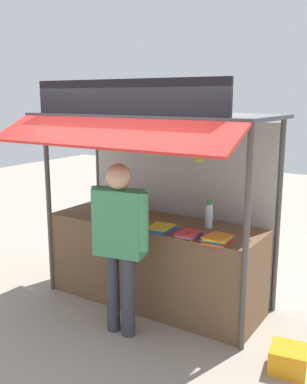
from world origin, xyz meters
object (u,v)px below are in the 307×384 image
Objects in this scene: water_bottle_back_left at (134,203)px; banana_bunch_inner_right at (117,144)px; banana_bunch_rightmost at (199,154)px; water_bottle_rear_center at (209,215)px; plastic_crate at (288,359)px; water_bottle_back_right at (118,201)px; magazine_stack_left at (217,239)px; vendor_person at (120,234)px; magazine_stack_center at (109,215)px; magazine_stack_mid_right at (188,235)px; magazine_stack_front_right at (161,228)px.

banana_bunch_inner_right is at bearing -67.21° from water_bottle_back_left.
water_bottle_rear_center is at bearing 106.39° from banana_bunch_rightmost.
water_bottle_back_right is at bearing 164.69° from plastic_crate.
magazine_stack_left is 1.18× the size of banana_bunch_inner_right.
banana_bunch_inner_right is at bearing -169.38° from magazine_stack_left.
banana_bunch_rightmost reaches higher than water_bottle_back_left.
banana_bunch_rightmost is 1.13m from vendor_person.
water_bottle_rear_center is 1.65m from plastic_crate.
magazine_stack_center is 1.63m from banana_bunch_rightmost.
magazine_stack_left is at bearing 19.00° from vendor_person.
water_bottle_rear_center is at bearing 125.24° from magazine_stack_left.
magazine_stack_mid_right is (1.07, -0.56, -0.08)m from water_bottle_back_left.
vendor_person is at bearing -61.85° from water_bottle_back_left.
banana_bunch_inner_right is 0.82× the size of plastic_crate.
plastic_crate is (2.38, -0.65, -1.02)m from water_bottle_back_right.
magazine_stack_mid_right is at bearing -177.48° from magazine_stack_left.
vendor_person is (0.72, -0.93, -0.06)m from water_bottle_back_right.
banana_bunch_inner_right is (-0.78, -0.63, 0.79)m from water_bottle_rear_center.
magazine_stack_left is 1.08× the size of banana_bunch_rightmost.
water_bottle_back_left reaches higher than magazine_stack_center.
magazine_stack_center is 0.91× the size of magazine_stack_front_right.
water_bottle_back_right is at bearing 155.89° from magazine_stack_front_right.
magazine_stack_front_right is (0.77, -0.08, -0.02)m from magazine_stack_center.
water_bottle_back_left reaches higher than magazine_stack_front_right.
magazine_stack_mid_right is at bearing -7.15° from magazine_stack_center.
water_bottle_back_left is 1.67m from banana_bunch_rightmost.
water_bottle_back_left reaches higher than magazine_stack_left.
banana_bunch_rightmost is at bearing 179.53° from plastic_crate.
magazine_stack_mid_right is at bearing -20.10° from water_bottle_back_right.
water_bottle_rear_center is 1.20m from magazine_stack_center.
banana_bunch_rightmost is at bearing -24.03° from water_bottle_back_right.
water_bottle_rear_center is at bearing 43.83° from magazine_stack_front_right.
vendor_person is 5.56× the size of plastic_crate.
magazine_stack_mid_right is (1.25, -0.46, -0.10)m from water_bottle_back_right.
water_bottle_back_right is 1.76m from banana_bunch_rightmost.
water_bottle_back_left is at bearing 161.21° from plastic_crate.
magazine_stack_mid_right is at bearing -92.05° from water_bottle_rear_center.
water_bottle_back_left is at bearing 173.82° from water_bottle_rear_center.
magazine_stack_mid_right is 0.38m from magazine_stack_front_right.
banana_bunch_inner_right is (0.38, -0.33, 0.89)m from magazine_stack_center.
banana_bunch_rightmost is at bearing -30.29° from water_bottle_back_left.
magazine_stack_mid_right is 1.19m from banana_bunch_inner_right.
plastic_crate is at bearing -1.74° from vendor_person.
plastic_crate is (2.21, -0.75, -0.99)m from water_bottle_back_left.
water_bottle_back_right is at bearing 155.97° from banana_bunch_rightmost.
vendor_person reaches higher than magazine_stack_left.
magazine_stack_center reaches higher than magazine_stack_mid_right.
vendor_person is at bearing -44.88° from magazine_stack_center.
magazine_stack_front_right is (-0.37, 0.07, -0.01)m from magazine_stack_mid_right.
water_bottle_back_left is 0.20m from water_bottle_back_right.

